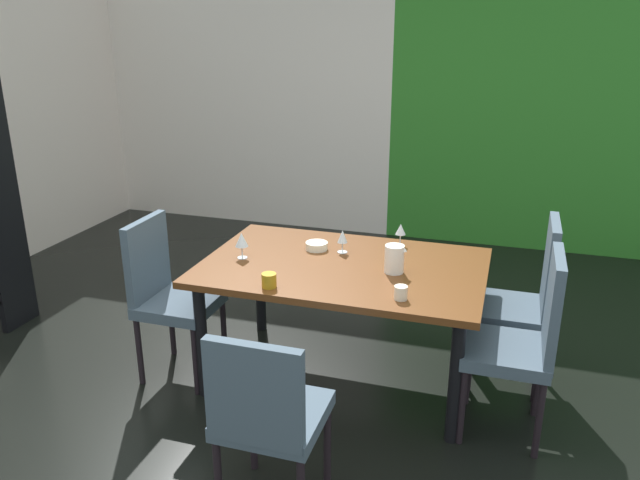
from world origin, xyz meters
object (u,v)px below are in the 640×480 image
Objects in this scene: chair_left_near at (167,290)px; wine_glass_south at (242,240)px; dining_table at (343,277)px; wine_glass_west at (342,237)px; chair_head_near at (267,413)px; cup_east at (269,280)px; wine_glass_front at (401,230)px; serving_bowl_near_window at (317,246)px; pitcher_rear at (394,259)px; chair_right_near at (525,337)px; chair_right_far at (525,296)px; cup_left at (401,293)px.

wine_glass_south is (0.43, 0.18, 0.31)m from chair_left_near.
wine_glass_west is at bearing 107.00° from dining_table.
cup_east is at bearing 110.76° from chair_head_near.
dining_table is 11.55× the size of wine_glass_front.
serving_bowl_near_window is at bearing -154.69° from wine_glass_front.
wine_glass_west is at bearing 148.80° from pitcher_rear.
wine_glass_front is at bearing 57.50° from cup_east.
dining_table is 20.55× the size of cup_east.
chair_right_near is at bearing -41.07° from wine_glass_front.
dining_table is 11.86× the size of serving_bowl_near_window.
pitcher_rear is (0.54, -0.23, 0.06)m from serving_bowl_near_window.
cup_east is at bearing -123.48° from dining_table.
chair_right_far is at bearing 13.95° from dining_table.
pitcher_rear reaches higher than serving_bowl_near_window.
serving_bowl_near_window is at bearing 92.94° from chair_right_far.
wine_glass_west reaches higher than cup_east.
wine_glass_west is 0.91× the size of wine_glass_south.
chair_head_near reaches higher than pitcher_rear.
chair_left_near is 1.12m from wine_glass_west.
dining_table is at bearing 137.23° from cup_left.
chair_head_near is at bearing -116.05° from cup_left.
chair_head_near is 1.42m from chair_right_near.
chair_left_near is at bearing -150.86° from serving_bowl_near_window.
chair_head_near is at bearing -89.85° from dining_table.
wine_glass_south reaches higher than cup_left.
chair_right_far is at bearing 21.65° from pitcher_rear.
chair_right_far is at bearing -0.13° from chair_right_near.
dining_table is 11.40× the size of wine_glass_west.
dining_table is at bearing 7.80° from wine_glass_south.
cup_left is at bearing -73.61° from pitcher_rear.
serving_bowl_near_window is at bearing 84.12° from cup_east.
wine_glass_west is 0.74m from cup_left.
chair_right_far is at bearing 27.66° from cup_east.
chair_right_near reaches higher than wine_glass_front.
wine_glass_west is at bearing 93.59° from chair_right_far.
chair_left_near is at bearing 103.98° from chair_right_far.
chair_right_near is 1.69m from wine_glass_south.
chair_right_near is 2.09m from chair_left_near.
wine_glass_front is 0.82m from cup_left.
chair_left_near is at bearing -152.26° from wine_glass_front.
chair_right_far is 1.53m from cup_east.
wine_glass_front is at bearing 30.30° from wine_glass_south.
cup_east is (0.32, -0.36, -0.07)m from wine_glass_south.
dining_table is at bearing 104.01° from chair_left_near.
wine_glass_west is 1.01× the size of wine_glass_front.
dining_table is 1.65× the size of chair_left_near.
chair_right_near is 12.90× the size of cup_east.
cup_east is (-1.34, -0.70, 0.22)m from chair_right_far.
pitcher_rear is at bearing 106.39° from cup_left.
chair_head_near is 0.93× the size of chair_left_near.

